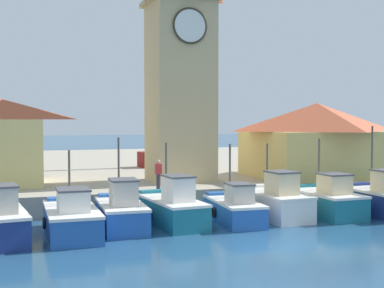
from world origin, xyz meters
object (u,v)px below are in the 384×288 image
Objects in this scene: fishing_boat_right_inner at (326,201)px; warehouse_right at (317,139)px; fishing_boat_center at (234,208)px; clock_tower at (180,61)px; fishing_boat_right_outer at (379,199)px; dock_worker_near_tower at (158,174)px; fishing_boat_mid_left at (172,208)px; fishing_boat_left_outer at (71,218)px; port_crane_far at (153,83)px; fishing_boat_mid_right at (274,201)px; fishing_boat_far_left at (1,221)px; fishing_boat_left_inner at (121,211)px.

warehouse_right is at bearing 60.82° from fishing_boat_right_inner.
fishing_boat_center is 0.54× the size of warehouse_right.
clock_tower reaches higher than fishing_boat_center.
fishing_boat_right_outer is at bearing -13.72° from fishing_boat_right_inner.
dock_worker_near_tower is at bearing -165.23° from warehouse_right.
fishing_boat_mid_left is at bearing 171.03° from fishing_boat_center.
port_crane_far is (8.46, 18.34, 7.07)m from fishing_boat_left_outer.
warehouse_right is 14.15m from port_crane_far.
fishing_boat_right_outer reaches higher than fishing_boat_mid_right.
fishing_boat_left_outer is at bearing -114.75° from port_crane_far.
fishing_boat_right_inner is 0.30× the size of clock_tower.
fishing_boat_right_outer is 11.54m from dock_worker_near_tower.
fishing_boat_right_inner reaches higher than fishing_boat_mid_left.
fishing_boat_far_left is at bearing -177.10° from fishing_boat_left_outer.
fishing_boat_left_inner is 0.27× the size of port_crane_far.
port_crane_far is at bearing 76.25° from dock_worker_near_tower.
fishing_boat_left_inner is at bearing -176.46° from fishing_boat_mid_left.
dock_worker_near_tower is at bearing -123.25° from clock_tower.
port_crane_far reaches higher than fishing_boat_right_outer.
dock_worker_near_tower is (7.92, 4.78, 1.16)m from fishing_boat_far_left.
fishing_boat_mid_right is (10.00, 0.83, 0.08)m from fishing_boat_left_outer.
fishing_boat_left_outer is 18.73m from warehouse_right.
fishing_boat_left_inner is (5.09, 0.86, -0.04)m from fishing_boat_far_left.
fishing_boat_right_inner reaches higher than fishing_boat_mid_right.
warehouse_right is at bearing 25.75° from fishing_boat_left_inner.
fishing_boat_mid_right is at bearing -71.70° from clock_tower.
dock_worker_near_tower is at bearing 42.26° from fishing_boat_left_outer.
fishing_boat_center is 1.02× the size of fishing_boat_right_outer.
fishing_boat_mid_right is 10.10m from warehouse_right.
fishing_boat_center is (10.47, 0.54, -0.14)m from fishing_boat_far_left.
fishing_boat_far_left is 0.96× the size of fishing_boat_mid_left.
fishing_boat_left_inner is 10.50m from fishing_boat_right_inner.
port_crane_far reaches higher than fishing_boat_mid_left.
warehouse_right is 12.23m from dock_worker_near_tower.
fishing_boat_center is at bearing -92.56° from port_crane_far.
fishing_boat_mid_left is 1.11× the size of fishing_boat_center.
fishing_boat_center is (5.38, -0.32, -0.10)m from fishing_boat_left_inner.
fishing_boat_left_outer is at bearing 179.32° from fishing_boat_right_outer.
fishing_boat_right_outer is at bearing -99.32° from warehouse_right.
fishing_boat_right_outer is (15.52, -0.19, 0.09)m from fishing_boat_left_outer.
fishing_boat_center is 2.38m from fishing_boat_mid_right.
fishing_boat_right_inner is at bearing 2.18° from fishing_boat_left_outer.
fishing_boat_far_left is 22.75m from port_crane_far.
fishing_boat_right_outer is 0.25× the size of port_crane_far.
fishing_boat_left_inner is at bearing -124.58° from clock_tower.
fishing_boat_mid_left is 8.09m from fishing_boat_right_inner.
fishing_boat_far_left is at bearing -172.38° from fishing_boat_mid_left.
fishing_boat_center is at bearing 2.96° from fishing_boat_left_outer.
clock_tower is at bearing 56.75° from dock_worker_near_tower.
fishing_boat_mid_left is 1.07× the size of fishing_boat_mid_right.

